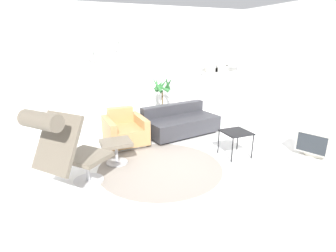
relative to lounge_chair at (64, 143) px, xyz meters
The scene contains 12 objects.
ground_plane 1.84m from the lounge_chair, 17.51° to the left, with size 12.00×12.00×0.00m, color white.
wall_back 3.70m from the lounge_chair, 63.78° to the left, with size 12.00×0.09×2.80m.
wall_right 5.15m from the lounge_chair, ahead, with size 0.06×12.00×2.80m.
round_rug 1.60m from the lounge_chair, 10.34° to the left, with size 2.02×2.02×0.01m.
lounge_chair is the anchor object (origin of this frame).
ottoman 1.12m from the lounge_chair, 41.17° to the left, with size 0.50×0.42×0.39m.
armchair_red 1.94m from the lounge_chair, 53.44° to the left, with size 0.79×0.88×0.68m.
couch_low 2.93m from the lounge_chair, 34.50° to the left, with size 1.70×1.10×0.61m.
side_table 2.81m from the lounge_chair, ahead, with size 0.46×0.46×0.46m.
crt_television 4.18m from the lounge_chair, ahead, with size 0.62×0.66×0.47m.
potted_plant 3.62m from the lounge_chair, 48.77° to the left, with size 0.53×0.50×1.19m.
shelf_unit 5.24m from the lounge_chair, 35.08° to the left, with size 1.22×0.28×1.71m.
Camera 1 is at (-1.55, -3.87, 1.97)m, focal length 28.00 mm.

